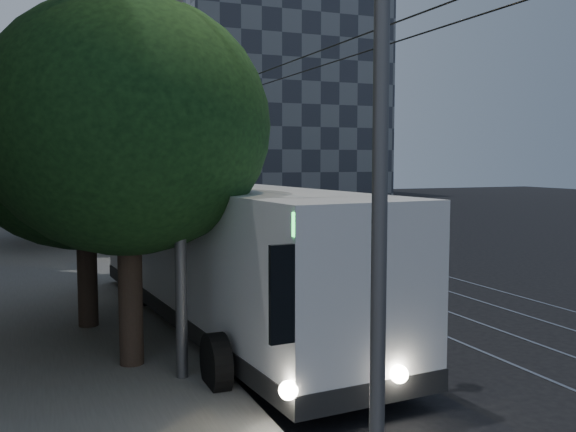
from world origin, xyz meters
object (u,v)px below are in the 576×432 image
(pickup_silver, at_px, (175,238))
(streetlamp_far, at_px, (85,128))
(car_white_b, at_px, (110,223))
(car_white_d, at_px, (86,204))
(car_white_c, at_px, (127,213))
(car_white_a, at_px, (125,221))
(trolleybus, at_px, (220,253))

(pickup_silver, distance_m, streetlamp_far, 10.82)
(car_white_b, height_order, streetlamp_far, streetlamp_far)
(pickup_silver, relative_size, car_white_b, 1.43)
(car_white_d, bearing_deg, car_white_c, -100.09)
(pickup_silver, bearing_deg, car_white_a, 72.80)
(car_white_c, bearing_deg, streetlamp_far, -120.31)
(trolleybus, distance_m, car_white_a, 19.43)
(pickup_silver, bearing_deg, car_white_b, 76.49)
(car_white_a, height_order, streetlamp_far, streetlamp_far)
(pickup_silver, xyz_separation_m, car_white_d, (-1.40, 24.39, -0.18))
(car_white_c, xyz_separation_m, streetlamp_far, (-2.70, -5.17, 4.80))
(trolleybus, height_order, car_white_b, trolleybus)
(streetlamp_far, bearing_deg, trolleybus, -86.29)
(car_white_b, distance_m, car_white_d, 14.80)
(car_white_c, bearing_deg, pickup_silver, -93.50)
(car_white_a, bearing_deg, trolleybus, -84.63)
(car_white_b, height_order, car_white_d, car_white_d)
(trolleybus, relative_size, car_white_c, 2.97)
(trolleybus, bearing_deg, car_white_b, 85.86)
(pickup_silver, bearing_deg, car_white_c, 67.39)
(pickup_silver, distance_m, car_white_d, 24.43)
(car_white_d, relative_size, streetlamp_far, 0.42)
(trolleybus, height_order, car_white_d, trolleybus)
(trolleybus, distance_m, car_white_b, 20.23)
(car_white_b, relative_size, car_white_d, 1.10)
(pickup_silver, height_order, car_white_c, pickup_silver)
(car_white_a, bearing_deg, car_white_d, 99.35)
(car_white_a, distance_m, car_white_d, 15.61)
(car_white_d, bearing_deg, trolleybus, -109.04)
(car_white_c, bearing_deg, car_white_b, -110.47)
(pickup_silver, height_order, car_white_b, pickup_silver)
(pickup_silver, xyz_separation_m, streetlamp_far, (-2.50, 9.42, 4.69))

